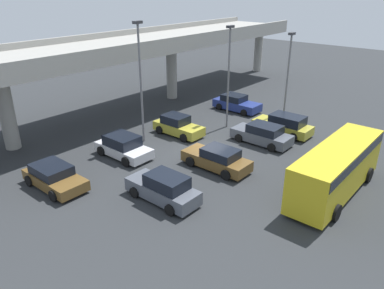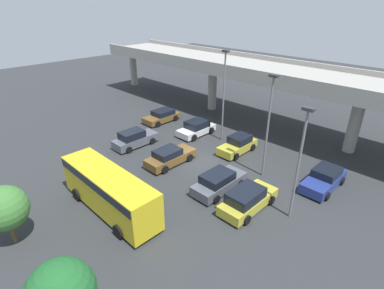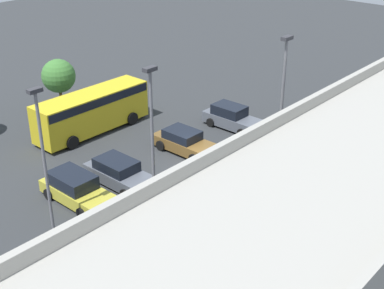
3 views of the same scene
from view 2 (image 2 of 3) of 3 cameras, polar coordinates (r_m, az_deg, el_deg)
The scene contains 15 objects.
ground_plane at distance 27.29m, azimuth 1.26°, elevation -3.35°, with size 113.75×113.75×0.00m, color #2D3033.
highway_overpass at distance 34.24m, azimuth 15.54°, elevation 12.55°, with size 54.19×7.94×7.12m.
parked_car_0 at distance 36.23m, azimuth -5.76°, elevation 5.39°, with size 2.21×4.44×1.40m.
parked_car_1 at distance 30.41m, azimuth -10.89°, elevation 1.07°, with size 1.98×4.59×1.70m.
parked_car_2 at distance 32.47m, azimuth 0.86°, elevation 3.16°, with size 2.19×4.38×1.59m.
parked_car_3 at distance 26.74m, azimuth -4.25°, elevation -2.33°, with size 2.07×4.77×1.51m.
parked_car_4 at distance 29.09m, azimuth 8.74°, elevation -0.05°, with size 2.00×4.31×1.61m.
parked_car_5 at distance 23.21m, azimuth 5.13°, elevation -7.11°, with size 2.12×4.70×1.56m.
parked_car_6 at distance 21.57m, azimuth 10.51°, elevation -10.22°, with size 2.14×4.82×1.66m.
parked_car_7 at distance 25.71m, azimuth 23.86°, elevation -6.00°, with size 2.14×4.64×1.53m.
shuttle_bus at distance 21.33m, azimuth -15.55°, elevation -8.09°, with size 8.86×2.62×2.95m.
lamp_post_near_aisle at distance 29.85m, azimuth 6.09°, elevation 10.13°, with size 0.70×0.35×9.13m.
lamp_post_mid_lot at distance 19.63m, azimuth 19.86°, elevation -2.29°, with size 0.70×0.35×7.81m.
lamp_post_by_overpass at distance 23.84m, azimuth 14.39°, elevation 4.44°, with size 0.70×0.35×8.49m.
tree_front_left at distance 20.64m, azimuth -32.12°, elevation -10.27°, with size 2.68×2.68×3.89m.
Camera 2 is at (16.30, -17.30, 13.41)m, focal length 28.00 mm.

